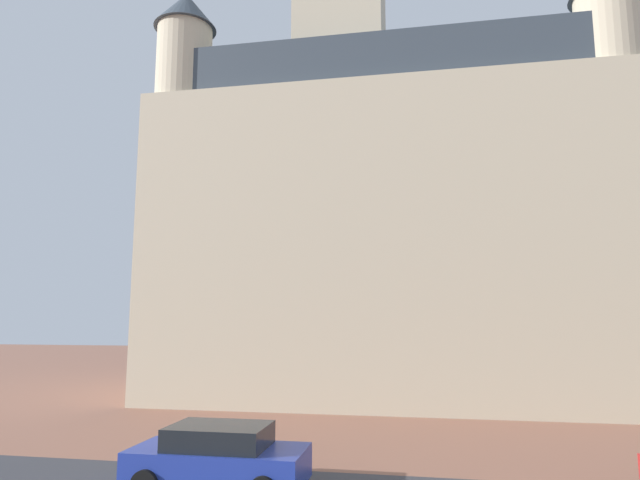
% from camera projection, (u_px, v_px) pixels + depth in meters
% --- Properties ---
extents(landmark_building, '(23.52, 12.31, 34.77)m').
position_uv_depth(landmark_building, '(382.00, 211.00, 29.13)').
color(landmark_building, beige).
rests_on(landmark_building, ground_plane).
extents(car_blue, '(4.16, 2.09, 1.48)m').
position_uv_depth(car_blue, '(219.00, 458.00, 12.76)').
color(car_blue, '#23389E').
rests_on(car_blue, ground_plane).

